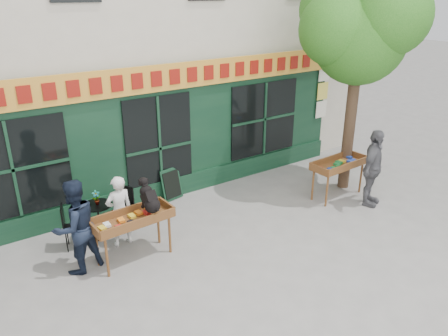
# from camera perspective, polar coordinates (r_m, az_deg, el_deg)

# --- Properties ---
(ground) EXTENTS (80.00, 80.00, 0.00)m
(ground) POSITION_cam_1_polar(r_m,az_deg,el_deg) (9.21, -1.34, -9.38)
(ground) COLOR slate
(ground) RESTS_ON ground
(street_tree) EXTENTS (3.05, 2.90, 5.60)m
(street_tree) POSITION_cam_1_polar(r_m,az_deg,el_deg) (11.08, 17.37, 17.58)
(street_tree) COLOR #382619
(street_tree) RESTS_ON ground
(book_cart_center) EXTENTS (1.53, 0.70, 0.99)m
(book_cart_center) POSITION_cam_1_polar(r_m,az_deg,el_deg) (8.39, -11.86, -6.80)
(book_cart_center) COLOR brown
(book_cart_center) RESTS_ON ground
(dog) EXTENTS (0.37, 0.62, 0.60)m
(dog) POSITION_cam_1_polar(r_m,az_deg,el_deg) (8.26, -9.75, -3.48)
(dog) COLOR black
(dog) RESTS_ON book_cart_center
(woman) EXTENTS (0.56, 0.39, 1.50)m
(woman) POSITION_cam_1_polar(r_m,az_deg,el_deg) (8.96, -13.49, -5.50)
(woman) COLOR white
(woman) RESTS_ON ground
(book_cart_right) EXTENTS (1.53, 0.69, 0.99)m
(book_cart_right) POSITION_cam_1_polar(r_m,az_deg,el_deg) (11.09, 14.79, 0.30)
(book_cart_right) COLOR brown
(book_cart_right) RESTS_ON ground
(man_right) EXTENTS (1.19, 0.84, 1.88)m
(man_right) POSITION_cam_1_polar(r_m,az_deg,el_deg) (10.84, 18.84, -0.02)
(man_right) COLOR #525257
(man_right) RESTS_ON ground
(bistro_table) EXTENTS (0.60, 0.60, 0.76)m
(bistro_table) POSITION_cam_1_polar(r_m,az_deg,el_deg) (9.41, -16.10, -5.80)
(bistro_table) COLOR black
(bistro_table) RESTS_ON ground
(bistro_chair_left) EXTENTS (0.46, 0.46, 0.95)m
(bistro_chair_left) POSITION_cam_1_polar(r_m,az_deg,el_deg) (9.20, -19.69, -6.84)
(bistro_chair_left) COLOR black
(bistro_chair_left) RESTS_ON ground
(bistro_chair_right) EXTENTS (0.49, 0.48, 0.95)m
(bistro_chair_right) POSITION_cam_1_polar(r_m,az_deg,el_deg) (9.66, -12.78, -4.59)
(bistro_chair_right) COLOR black
(bistro_chair_right) RESTS_ON ground
(potted_plant) EXTENTS (0.17, 0.12, 0.31)m
(potted_plant) POSITION_cam_1_polar(r_m,az_deg,el_deg) (9.24, -16.35, -3.73)
(potted_plant) COLOR gray
(potted_plant) RESTS_ON bistro_table
(man_left) EXTENTS (1.03, 0.90, 1.80)m
(man_left) POSITION_cam_1_polar(r_m,az_deg,el_deg) (8.31, -18.82, -7.28)
(man_left) COLOR black
(man_left) RESTS_ON ground
(chalkboard) EXTENTS (0.58, 0.29, 0.79)m
(chalkboard) POSITION_cam_1_polar(r_m,az_deg,el_deg) (10.79, -6.84, -2.14)
(chalkboard) COLOR black
(chalkboard) RESTS_ON ground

